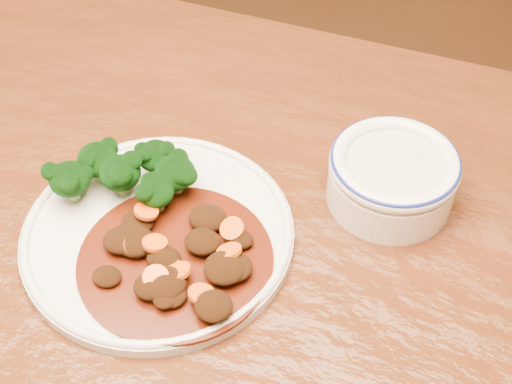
# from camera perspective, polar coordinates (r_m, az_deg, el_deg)

# --- Properties ---
(dining_table) EXTENTS (1.56, 1.00, 0.75)m
(dining_table) POSITION_cam_1_polar(r_m,az_deg,el_deg) (0.81, -9.24, -8.35)
(dining_table) COLOR #501F0E
(dining_table) RESTS_ON ground
(dinner_plate) EXTENTS (0.28, 0.28, 0.02)m
(dinner_plate) POSITION_cam_1_polar(r_m,az_deg,el_deg) (0.75, -7.85, -3.24)
(dinner_plate) COLOR silver
(dinner_plate) RESTS_ON dining_table
(broccoli_florets) EXTENTS (0.15, 0.10, 0.05)m
(broccoli_florets) POSITION_cam_1_polar(r_m,az_deg,el_deg) (0.77, -10.36, 1.61)
(broccoli_florets) COLOR #72954D
(broccoli_florets) RESTS_ON dinner_plate
(mince_stew) EXTENTS (0.20, 0.20, 0.03)m
(mince_stew) POSITION_cam_1_polar(r_m,az_deg,el_deg) (0.71, -6.49, -5.24)
(mince_stew) COLOR #451607
(mince_stew) RESTS_ON dinner_plate
(dip_bowl) EXTENTS (0.14, 0.14, 0.06)m
(dip_bowl) POSITION_cam_1_polar(r_m,az_deg,el_deg) (0.78, 10.86, 1.31)
(dip_bowl) COLOR white
(dip_bowl) RESTS_ON dining_table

